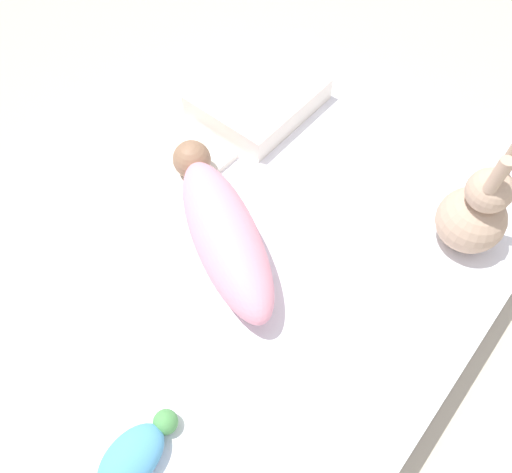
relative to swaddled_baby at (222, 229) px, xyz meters
The scene contains 7 objects.
ground_plane 0.31m from the swaddled_baby, 45.58° to the right, with size 12.00×12.00×0.00m, color #B2A893.
bed_mattress 0.24m from the swaddled_baby, 45.58° to the right, with size 1.53×1.08×0.19m.
burp_cloth 0.32m from the swaddled_baby, 61.82° to the left, with size 0.22×0.20×0.02m.
swaddled_baby is the anchor object (origin of this frame).
pillow 0.54m from the swaddled_baby, 30.00° to the left, with size 0.37×0.31×0.08m.
bunny_plush 0.64m from the swaddled_baby, 47.98° to the right, with size 0.18×0.18×0.35m.
turtle_plush 0.56m from the swaddled_baby, 156.85° to the right, with size 0.20×0.10×0.07m.
Camera 1 is at (-0.60, -0.41, 1.34)m, focal length 35.00 mm.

